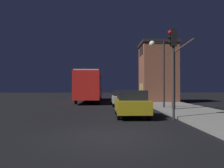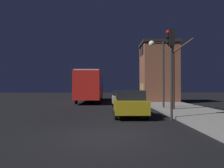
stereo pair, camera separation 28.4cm
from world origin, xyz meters
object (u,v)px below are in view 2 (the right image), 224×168
at_px(bare_tree, 174,75).
at_px(car_mid_lane, 122,97).
at_px(streetlamp, 158,59).
at_px(traffic_light, 171,55).
at_px(bus, 91,84).
at_px(car_near_lane, 129,103).

height_order(bare_tree, car_mid_lane, bare_tree).
xyz_separation_m(streetlamp, traffic_light, (-0.53, -5.37, -0.49)).
distance_m(traffic_light, bus, 15.59).
relative_size(streetlamp, bare_tree, 1.02).
height_order(streetlamp, bare_tree, streetlamp).
distance_m(streetlamp, bare_tree, 2.01).
height_order(streetlamp, car_near_lane, streetlamp).
bearing_deg(bus, streetlamp, -57.42).
bearing_deg(traffic_light, car_near_lane, 145.94).
xyz_separation_m(car_near_lane, car_mid_lane, (0.03, 7.54, -0.02)).
distance_m(traffic_light, bare_tree, 4.35).
relative_size(streetlamp, bus, 0.45).
bearing_deg(bus, traffic_light, -69.81).
relative_size(car_near_lane, car_mid_lane, 0.95).
xyz_separation_m(streetlamp, bare_tree, (0.82, -1.31, -1.29)).
xyz_separation_m(streetlamp, car_mid_lane, (-2.53, 3.55, -3.12)).
bearing_deg(streetlamp, bus, 122.58).
xyz_separation_m(traffic_light, car_near_lane, (-2.03, 1.37, -2.60)).
relative_size(traffic_light, car_near_lane, 1.24).
distance_m(streetlamp, traffic_light, 5.41).
bearing_deg(bare_tree, traffic_light, -108.37).
distance_m(traffic_light, car_mid_lane, 9.51).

